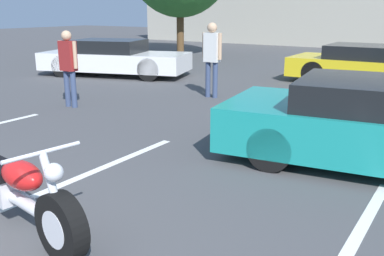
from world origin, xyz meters
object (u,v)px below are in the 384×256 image
at_px(parked_car_left_row, 114,58).
at_px(parked_car_mid_row, 368,65).
at_px(spectator_near_motorcycle, 68,62).
at_px(motorcycle, 11,189).
at_px(spectator_midground, 212,53).

xyz_separation_m(parked_car_left_row, parked_car_mid_row, (7.17, 2.74, -0.02)).
relative_size(parked_car_mid_row, spectator_near_motorcycle, 2.65).
bearing_deg(motorcycle, parked_car_mid_row, 92.98).
bearing_deg(motorcycle, spectator_midground, 112.89).
bearing_deg(spectator_near_motorcycle, parked_car_mid_row, 54.50).
bearing_deg(spectator_midground, parked_car_left_row, 163.23).
bearing_deg(parked_car_left_row, parked_car_mid_row, 3.33).
bearing_deg(spectator_near_motorcycle, parked_car_left_row, 121.67).
distance_m(parked_car_mid_row, spectator_midground, 4.93).
relative_size(motorcycle, spectator_near_motorcycle, 1.46).
bearing_deg(spectator_midground, spectator_near_motorcycle, -128.11).
bearing_deg(motorcycle, parked_car_left_row, 136.49).
height_order(parked_car_left_row, parked_car_mid_row, parked_car_left_row).
xyz_separation_m(spectator_near_motorcycle, spectator_midground, (2.02, 2.58, 0.09)).
bearing_deg(parked_car_mid_row, parked_car_left_row, -159.98).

